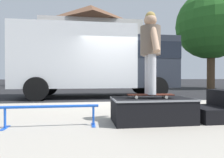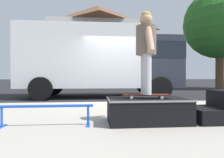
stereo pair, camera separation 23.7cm
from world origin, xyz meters
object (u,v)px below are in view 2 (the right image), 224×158
object	(u,v)px
skater_kid	(146,45)
street_tree_main	(224,25)
skateboard	(146,95)
skate_box	(148,110)
box_truck	(102,59)
kicker_ramp	(222,108)
grind_rail	(46,110)

from	to	relation	value
skater_kid	street_tree_main	world-z (taller)	street_tree_main
skateboard	skate_box	bearing A→B (deg)	32.81
skate_box	street_tree_main	distance (m)	14.28
skate_box	box_truck	distance (m)	5.74
kicker_ramp	skateboard	world-z (taller)	kicker_ramp
skate_box	box_truck	xyz separation A→B (m)	(-0.58, 5.55, 1.36)
kicker_ramp	skateboard	bearing A→B (deg)	-178.94
kicker_ramp	grind_rail	size ratio (longest dim) A/B	0.65
skateboard	skater_kid	size ratio (longest dim) A/B	0.57
skateboard	box_truck	distance (m)	5.71
skate_box	kicker_ramp	world-z (taller)	kicker_ramp
skate_box	kicker_ramp	distance (m)	1.35
skateboard	skater_kid	bearing A→B (deg)	-85.98
kicker_ramp	skateboard	size ratio (longest dim) A/B	1.22
skateboard	street_tree_main	bearing A→B (deg)	50.23
kicker_ramp	skater_kid	distance (m)	1.77
grind_rail	box_truck	size ratio (longest dim) A/B	0.22
skater_kid	street_tree_main	xyz separation A→B (m)	(8.72, 10.48, 3.30)
skate_box	kicker_ramp	bearing A→B (deg)	-0.02
skater_kid	box_truck	xyz separation A→B (m)	(-0.53, 5.58, 0.27)
skateboard	box_truck	size ratio (longest dim) A/B	0.12
kicker_ramp	skater_kid	xyz separation A→B (m)	(-1.39, -0.03, 1.09)
skate_box	grind_rail	bearing A→B (deg)	-176.85
grind_rail	skater_kid	distance (m)	1.95
kicker_ramp	skateboard	xyz separation A→B (m)	(-1.39, -0.03, 0.25)
street_tree_main	kicker_ramp	bearing A→B (deg)	-125.04
grind_rail	street_tree_main	distance (m)	15.41
skate_box	skateboard	bearing A→B (deg)	-147.19
skater_kid	box_truck	distance (m)	5.61
grind_rail	street_tree_main	size ratio (longest dim) A/B	0.20
box_truck	grind_rail	bearing A→B (deg)	-101.07
skateboard	street_tree_main	distance (m)	14.25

